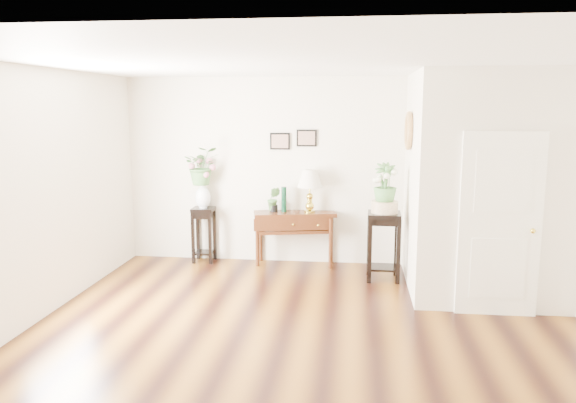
% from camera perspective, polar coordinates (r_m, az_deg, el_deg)
% --- Properties ---
extents(floor, '(6.00, 5.50, 0.02)m').
position_cam_1_polar(floor, '(6.12, 1.94, -13.12)').
color(floor, brown).
rests_on(floor, ground).
extents(ceiling, '(6.00, 5.50, 0.02)m').
position_cam_1_polar(ceiling, '(5.66, 2.11, 14.04)').
color(ceiling, white).
rests_on(ceiling, ground).
extents(wall_back, '(6.00, 0.02, 2.80)m').
position_cam_1_polar(wall_back, '(8.44, 3.59, 3.06)').
color(wall_back, silver).
rests_on(wall_back, ground).
extents(wall_front, '(6.00, 0.02, 2.80)m').
position_cam_1_polar(wall_front, '(3.06, -2.35, -8.74)').
color(wall_front, silver).
rests_on(wall_front, ground).
extents(wall_left, '(0.02, 5.50, 2.80)m').
position_cam_1_polar(wall_left, '(6.67, -24.59, 0.44)').
color(wall_left, silver).
rests_on(wall_left, ground).
extents(partition, '(1.80, 1.95, 2.80)m').
position_cam_1_polar(partition, '(7.63, 19.10, 1.85)').
color(partition, silver).
rests_on(partition, floor).
extents(door, '(0.90, 0.05, 2.10)m').
position_cam_1_polar(door, '(6.73, 20.72, -2.26)').
color(door, white).
rests_on(door, floor).
extents(art_print_left, '(0.30, 0.02, 0.25)m').
position_cam_1_polar(art_print_left, '(8.44, -0.82, 6.14)').
color(art_print_left, black).
rests_on(art_print_left, wall_back).
extents(art_print_right, '(0.30, 0.02, 0.25)m').
position_cam_1_polar(art_print_right, '(8.39, 1.90, 6.46)').
color(art_print_right, black).
rests_on(art_print_right, wall_back).
extents(wall_ornament, '(0.07, 0.51, 0.51)m').
position_cam_1_polar(wall_ornament, '(7.56, 12.15, 7.04)').
color(wall_ornament, '#A38442').
rests_on(wall_ornament, partition).
extents(console_table, '(1.27, 0.65, 0.81)m').
position_cam_1_polar(console_table, '(8.46, 0.69, -3.76)').
color(console_table, '#381606').
rests_on(console_table, floor).
extents(table_lamp, '(0.46, 0.46, 0.65)m').
position_cam_1_polar(table_lamp, '(8.30, 2.22, 1.27)').
color(table_lamp, gold).
rests_on(table_lamp, console_table).
extents(green_vase, '(0.10, 0.10, 0.38)m').
position_cam_1_polar(green_vase, '(8.36, -0.42, 0.10)').
color(green_vase, black).
rests_on(green_vase, console_table).
extents(potted_plant, '(0.20, 0.16, 0.35)m').
position_cam_1_polar(potted_plant, '(8.38, -1.47, 0.16)').
color(potted_plant, '#487F3E').
rests_on(potted_plant, console_table).
extents(plant_stand_a, '(0.33, 0.33, 0.84)m').
position_cam_1_polar(plant_stand_a, '(8.72, -8.54, -3.35)').
color(plant_stand_a, black).
rests_on(plant_stand_a, floor).
extents(porcelain_vase, '(0.28, 0.28, 0.40)m').
position_cam_1_polar(porcelain_vase, '(8.60, -8.65, 0.84)').
color(porcelain_vase, white).
rests_on(porcelain_vase, plant_stand_a).
extents(lily_arrangement, '(0.63, 0.58, 0.58)m').
position_cam_1_polar(lily_arrangement, '(8.54, -8.73, 3.93)').
color(lily_arrangement, '#487F3E').
rests_on(lily_arrangement, porcelain_vase).
extents(plant_stand_b, '(0.45, 0.45, 0.94)m').
position_cam_1_polar(plant_stand_b, '(7.84, 9.66, -4.49)').
color(plant_stand_b, black).
rests_on(plant_stand_b, floor).
extents(ceramic_bowl, '(0.37, 0.37, 0.16)m').
position_cam_1_polar(ceramic_bowl, '(7.73, 9.78, -0.55)').
color(ceramic_bowl, beige).
rests_on(ceramic_bowl, plant_stand_b).
extents(narcissus, '(0.38, 0.38, 0.56)m').
position_cam_1_polar(narcissus, '(7.68, 9.85, 1.81)').
color(narcissus, '#487F3E').
rests_on(narcissus, ceramic_bowl).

